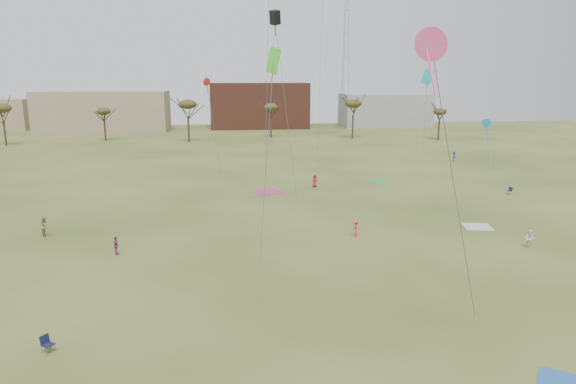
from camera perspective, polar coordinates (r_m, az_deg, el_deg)
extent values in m
plane|color=#334716|center=(27.15, 3.18, -17.02)|extent=(260.00, 260.00, 0.00)
imported|color=#978160|center=(49.28, -25.21, -3.46)|extent=(0.71, 0.87, 1.66)
imported|color=#E8472B|center=(44.80, 7.45, -3.95)|extent=(0.59, 1.00, 1.53)
imported|color=#893962|center=(42.11, -18.43, -5.62)|extent=(0.61, 0.93, 1.48)
imported|color=silver|center=(45.88, 25.09, -4.70)|extent=(0.90, 0.90, 1.47)
imported|color=#AD1D2C|center=(64.49, 2.96, 1.23)|extent=(0.91, 0.81, 1.57)
imported|color=navy|center=(88.97, 17.80, 3.76)|extent=(0.83, 1.12, 1.55)
cube|color=beige|center=(50.53, 20.19, -3.63)|extent=(2.89, 2.89, 0.03)
cube|color=#B0366E|center=(61.86, -2.34, 0.01)|extent=(4.31, 4.31, 0.03)
cube|color=#369753|center=(69.58, 10.21, 1.22)|extent=(2.96, 2.96, 0.03)
cube|color=#121633|center=(29.28, -24.95, -15.00)|extent=(0.70, 0.70, 0.04)
cube|color=#121633|center=(29.35, -25.25, -14.46)|extent=(0.41, 0.48, 0.44)
cube|color=#141739|center=(65.72, 23.20, 0.11)|extent=(0.64, 0.64, 0.04)
cube|color=#141739|center=(65.85, 23.35, 0.32)|extent=(0.29, 0.51, 0.44)
cube|color=green|center=(37.64, -1.63, 14.25)|extent=(0.92, 0.92, 1.80)
cube|color=green|center=(37.62, -1.62, 13.29)|extent=(0.08, 0.08, 1.62)
cylinder|color=#4C4C51|center=(36.07, -2.37, 3.46)|extent=(1.43, 3.93, 13.63)
cone|color=#FF509F|center=(24.52, 15.52, 15.44)|extent=(1.52, 0.11, 1.52)
cube|color=#FF509F|center=(24.48, 15.39, 13.18)|extent=(0.08, 0.08, 2.49)
cylinder|color=#4C4C51|center=(26.51, 17.96, -0.12)|extent=(3.94, 1.51, 13.92)
cube|color=black|center=(53.92, -1.44, 18.69)|extent=(0.79, 0.79, 1.36)
cube|color=black|center=(53.84, -1.44, 17.85)|extent=(0.08, 0.08, 2.03)
cylinder|color=#4C4C51|center=(52.33, -0.20, 8.86)|extent=(1.92, 3.03, 18.29)
cone|color=#2589D5|center=(62.86, 21.05, 7.13)|extent=(1.00, 0.07, 1.00)
cube|color=#2589D5|center=(62.91, 21.01, 6.55)|extent=(0.08, 0.08, 1.63)
cylinder|color=#4C4C51|center=(62.58, 21.22, 3.63)|extent=(0.24, 1.71, 7.49)
cylinder|color=#4C4C51|center=(58.65, -2.33, 11.44)|extent=(1.14, 5.46, 22.80)
cone|color=red|center=(68.32, -8.94, 11.90)|extent=(1.06, 0.08, 1.06)
cube|color=red|center=(68.33, -8.92, 11.34)|extent=(0.08, 0.08, 1.73)
cylinder|color=#4C4C51|center=(67.78, -8.15, 6.87)|extent=(1.56, 1.71, 11.94)
cube|color=teal|center=(74.11, 15.11, 12.16)|extent=(1.05, 1.05, 2.06)
cube|color=teal|center=(74.11, 15.08, 11.61)|extent=(0.08, 0.08, 1.85)
cylinder|color=#4C4C51|center=(71.28, 14.83, 7.11)|extent=(2.33, 5.79, 12.60)
cylinder|color=#4C4C51|center=(86.98, 3.58, 13.19)|extent=(1.11, 2.67, 27.10)
cylinder|color=#3A2B1E|center=(118.17, -28.74, 5.72)|extent=(0.40, 0.40, 5.10)
ellipsoid|color=#473D1E|center=(117.82, -28.99, 8.09)|extent=(3.57, 3.57, 1.87)
cylinder|color=#3A2B1E|center=(118.61, -19.52, 6.36)|extent=(0.40, 0.40, 4.32)
ellipsoid|color=#473D1E|center=(118.29, -19.67, 8.37)|extent=(3.02, 3.02, 1.58)
cylinder|color=#3A2B1E|center=(112.02, -10.90, 6.81)|extent=(0.40, 0.40, 5.40)
ellipsoid|color=#473D1E|center=(111.64, -11.01, 9.47)|extent=(3.78, 3.78, 1.98)
cylinder|color=#3A2B1E|center=(118.20, -1.90, 7.14)|extent=(0.40, 0.40, 4.68)
ellipsoid|color=#473D1E|center=(117.87, -1.92, 9.33)|extent=(3.28, 3.28, 1.72)
cylinder|color=#3A2B1E|center=(117.20, 7.14, 7.15)|extent=(0.40, 0.40, 5.28)
ellipsoid|color=#473D1E|center=(116.85, 7.21, 9.64)|extent=(3.70, 3.70, 1.94)
cylinder|color=#3A2B1E|center=(118.25, 16.28, 6.53)|extent=(0.40, 0.40, 4.20)
ellipsoid|color=#473D1E|center=(117.93, 16.40, 8.49)|extent=(2.94, 2.94, 1.54)
cube|color=#937F60|center=(141.86, -19.62, 8.40)|extent=(32.00, 14.00, 10.00)
cube|color=brown|center=(143.73, -3.24, 9.54)|extent=(26.00, 16.00, 12.00)
cube|color=gray|center=(148.28, 10.61, 8.86)|extent=(24.00, 12.00, 9.00)
cylinder|color=#9EA3A8|center=(152.46, 6.66, 14.53)|extent=(0.16, 0.16, 38.00)
cylinder|color=#9EA3A8|center=(152.91, 6.08, 14.54)|extent=(0.16, 0.16, 38.00)
cylinder|color=#9EA3A8|center=(151.39, 6.21, 14.56)|extent=(0.16, 0.16, 38.00)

